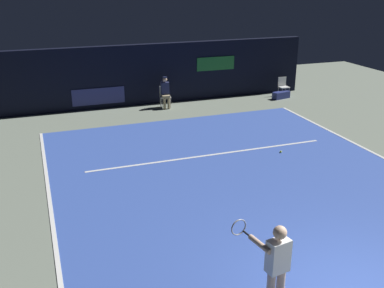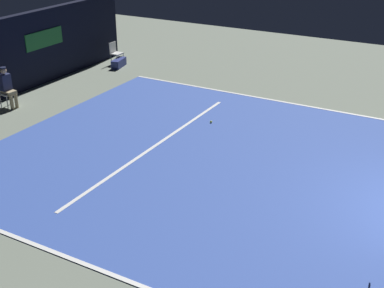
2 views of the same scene
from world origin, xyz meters
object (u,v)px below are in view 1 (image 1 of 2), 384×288
courtside_chair_near (283,85)px  tennis_ball (281,152)px  tennis_player (276,266)px  equipment_bag (281,95)px  line_judge_on_chair (165,92)px

courtside_chair_near → tennis_ball: (-3.80, -6.35, -0.46)m
tennis_player → courtside_chair_near: (7.68, 12.73, -0.49)m
courtside_chair_near → equipment_bag: 0.59m
line_judge_on_chair → tennis_ball: (1.95, -6.32, -0.64)m
tennis_ball → tennis_player: bearing=-121.3°
tennis_ball → equipment_bag: equipment_bag is taller
tennis_player → tennis_ball: tennis_player is taller
courtside_chair_near → tennis_ball: courtside_chair_near is taller
tennis_player → courtside_chair_near: tennis_player is taller
tennis_ball → equipment_bag: (3.50, 5.98, 0.11)m
line_judge_on_chair → courtside_chair_near: size_ratio=1.50×
tennis_player → line_judge_on_chair: bearing=81.3°
courtside_chair_near → tennis_player: bearing=-121.1°
equipment_bag → courtside_chair_near: bearing=37.7°
tennis_player → equipment_bag: tennis_player is taller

